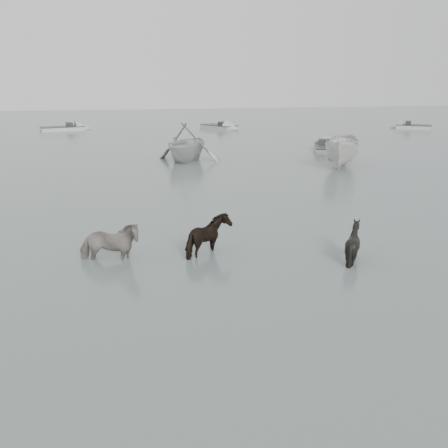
{
  "coord_description": "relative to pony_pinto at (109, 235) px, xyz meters",
  "views": [
    {
      "loc": [
        -2.78,
        -12.57,
        4.92
      ],
      "look_at": [
        -0.16,
        0.47,
        1.0
      ],
      "focal_mm": 40.0,
      "sensor_mm": 36.0,
      "label": 1
    }
  ],
  "objects": [
    {
      "name": "ground",
      "position": [
        3.33,
        -0.9,
        -0.74
      ],
      "size": [
        140.0,
        140.0,
        0.0
      ],
      "primitive_type": "plane",
      "color": "#505F59",
      "rests_on": "ground"
    },
    {
      "name": "pony_pinto",
      "position": [
        0.0,
        0.0,
        0.0
      ],
      "size": [
        1.86,
        1.08,
        1.47
      ],
      "primitive_type": "imported",
      "rotation": [
        0.0,
        0.0,
        1.4
      ],
      "color": "black",
      "rests_on": "ground"
    },
    {
      "name": "pony_dark",
      "position": [
        2.82,
        -0.05,
        -0.07
      ],
      "size": [
        1.55,
        1.65,
        1.33
      ],
      "primitive_type": "imported",
      "rotation": [
        0.0,
        0.0,
        1.17
      ],
      "color": "black",
      "rests_on": "ground"
    },
    {
      "name": "pony_black",
      "position": [
        6.68,
        -1.26,
        -0.09
      ],
      "size": [
        1.42,
        1.33,
        1.29
      ],
      "primitive_type": "imported",
      "rotation": [
        0.0,
        0.0,
        1.86
      ],
      "color": "black",
      "rests_on": "ground"
    },
    {
      "name": "rowboat_trail",
      "position": [
        4.32,
        16.82,
        0.5
      ],
      "size": [
        5.82,
        6.06,
        2.46
      ],
      "primitive_type": "imported",
      "rotation": [
        0.0,
        0.0,
        2.63
      ],
      "color": "#A6A9A6",
      "rests_on": "ground"
    },
    {
      "name": "boat_small",
      "position": [
        12.8,
        13.1,
        0.21
      ],
      "size": [
        3.99,
        5.17,
        1.89
      ],
      "primitive_type": "imported",
      "rotation": [
        0.0,
        0.0,
        -0.51
      ],
      "color": "beige",
      "rests_on": "ground"
    },
    {
      "name": "skiff_port",
      "position": [
        14.36,
        19.05,
        -0.36
      ],
      "size": [
        3.31,
        5.73,
        0.75
      ],
      "primitive_type": null,
      "rotation": [
        0.0,
        0.0,
        1.24
      ],
      "color": "#ABADAB",
      "rests_on": "ground"
    },
    {
      "name": "skiff_mid",
      "position": [
        9.94,
        35.79,
        -0.36
      ],
      "size": [
        4.23,
        5.43,
        0.75
      ],
      "primitive_type": null,
      "rotation": [
        0.0,
        0.0,
        -1.01
      ],
      "color": "gray",
      "rests_on": "ground"
    },
    {
      "name": "skiff_star",
      "position": [
        28.91,
        32.04,
        -0.36
      ],
      "size": [
        4.65,
        3.82,
        0.75
      ],
      "primitive_type": null,
      "rotation": [
        0.0,
        0.0,
        2.56
      ],
      "color": "#A4A39F",
      "rests_on": "ground"
    },
    {
      "name": "skiff_far",
      "position": [
        -5.12,
        37.04,
        -0.36
      ],
      "size": [
        5.74,
        3.02,
        0.75
      ],
      "primitive_type": null,
      "rotation": [
        0.0,
        0.0,
        0.27
      ],
      "color": "#A9ABA8",
      "rests_on": "ground"
    }
  ]
}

